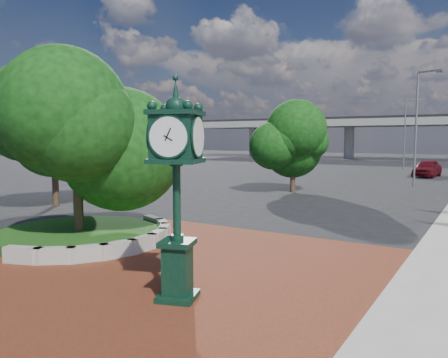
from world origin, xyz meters
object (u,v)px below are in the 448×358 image
at_px(parked_car, 427,168).
at_px(street_lamp_far, 407,129).
at_px(street_lamp_near, 419,120).
at_px(post_clock, 177,181).

xyz_separation_m(parked_car, street_lamp_far, (-3.48, 8.71, 4.11)).
bearing_deg(street_lamp_far, street_lamp_near, -78.14).
distance_m(post_clock, parked_car, 39.41).
bearing_deg(street_lamp_far, post_clock, -86.47).
xyz_separation_m(post_clock, street_lamp_far, (-2.97, 48.07, 2.09)).
distance_m(post_clock, street_lamp_near, 28.95).
height_order(parked_car, street_lamp_near, street_lamp_near).
bearing_deg(parked_car, post_clock, -84.50).
height_order(post_clock, street_lamp_far, street_lamp_far).
relative_size(parked_car, street_lamp_far, 0.59).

